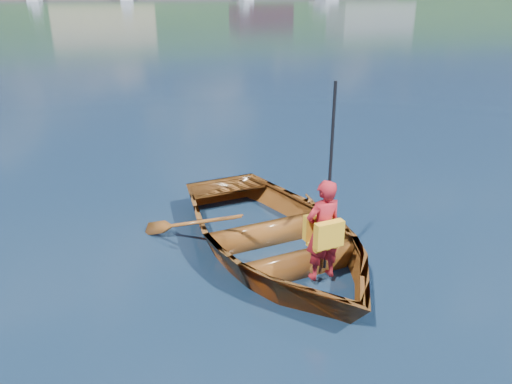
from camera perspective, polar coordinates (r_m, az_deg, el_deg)
The scene contains 3 objects.
ground at distance 5.79m, azimuth -1.72°, elevation -11.25°, with size 600.00×600.00×0.00m.
rowboat at distance 6.44m, azimuth 2.05°, elevation -4.89°, with size 3.49×4.39×0.82m.
child_paddler at distance 5.62m, azimuth 7.69°, elevation -4.31°, with size 0.48×0.39×2.21m.
Camera 1 is at (-1.06, -4.71, 3.20)m, focal length 35.00 mm.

